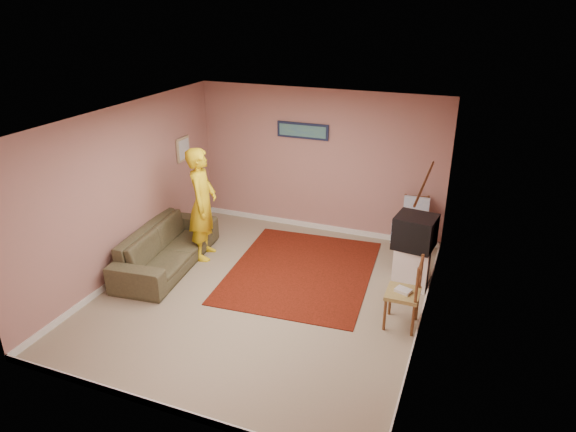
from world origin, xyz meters
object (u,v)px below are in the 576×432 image
at_px(tv_cabinet, 411,266).
at_px(person, 203,204).
at_px(chair_b, 404,285).
at_px(sofa, 167,247).
at_px(chair_a, 415,220).
at_px(crt_tv, 415,232).

bearing_deg(tv_cabinet, person, -175.04).
relative_size(chair_b, sofa, 0.24).
distance_m(chair_b, person, 3.50).
distance_m(chair_a, person, 3.53).
bearing_deg(chair_a, crt_tv, -91.85).
relative_size(chair_b, person, 0.29).
xyz_separation_m(chair_b, sofa, (-3.79, 0.29, -0.28)).
distance_m(tv_cabinet, crt_tv, 0.56).
bearing_deg(chair_a, sofa, -160.52).
relative_size(crt_tv, person, 0.34).
xyz_separation_m(tv_cabinet, chair_a, (-0.14, 1.13, 0.27)).
bearing_deg(chair_b, sofa, -94.81).
height_order(tv_cabinet, chair_a, chair_a).
relative_size(crt_tv, chair_b, 1.17).
bearing_deg(chair_a, chair_b, -93.94).
bearing_deg(tv_cabinet, chair_b, -87.67).
height_order(crt_tv, sofa, crt_tv).
height_order(crt_tv, chair_a, crt_tv).
xyz_separation_m(chair_a, chair_b, (0.19, -2.23, 0.02)).
bearing_deg(sofa, tv_cabinet, -84.21).
bearing_deg(sofa, person, -44.35).
height_order(tv_cabinet, person, person).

